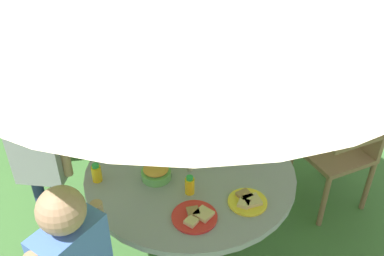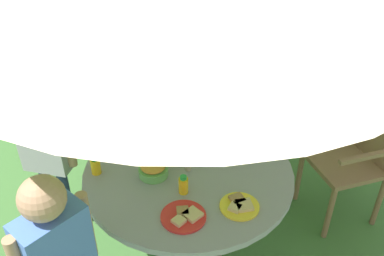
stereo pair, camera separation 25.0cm
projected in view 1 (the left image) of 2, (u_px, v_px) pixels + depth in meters
The scene contains 20 objects.
ground_plane at pixel (190, 247), 2.96m from camera, with size 10.00×10.00×0.02m, color #3D6B33.
garden_table at pixel (190, 186), 2.64m from camera, with size 1.28×1.28×0.70m.
wooden_chair at pixel (347, 136), 3.07m from camera, with size 0.60×0.60×1.07m.
dome_tent at pixel (227, 18), 4.39m from camera, with size 2.57×2.57×1.73m.
potted_plant at pixel (47, 108), 3.65m from camera, with size 0.58×0.58×0.77m.
child_in_white_shirt at pixel (233, 102), 3.23m from camera, with size 0.26×0.36×1.11m.
child_in_pink_shirt at pixel (108, 104), 3.12m from camera, with size 0.33×0.34×1.18m.
child_in_grey_shirt at pixel (37, 150), 2.62m from camera, with size 0.41×0.21×1.20m.
snack_bowl at pixel (156, 172), 2.48m from camera, with size 0.18×0.18×0.09m.
plate_mid_right at pixel (195, 216), 2.23m from camera, with size 0.25×0.25×0.03m.
plate_center_back at pixel (245, 141), 2.79m from camera, with size 0.24×0.24×0.03m.
plate_near_right at pixel (197, 145), 2.76m from camera, with size 0.24×0.24×0.03m.
plate_mid_left at pixel (248, 201), 2.32m from camera, with size 0.22×0.22×0.03m.
juice_bottle_near_left at pixel (217, 115), 2.99m from camera, with size 0.05×0.05×0.12m.
juice_bottle_far_left at pixel (211, 126), 2.87m from camera, with size 0.05×0.05×0.12m.
juice_bottle_far_right at pixel (177, 156), 2.59m from camera, with size 0.05×0.05×0.13m.
juice_bottle_center_front at pixel (190, 185), 2.36m from camera, with size 0.06×0.06×0.12m.
juice_bottle_front_edge at pixel (97, 173), 2.45m from camera, with size 0.06×0.06×0.12m.
cup_near at pixel (129, 141), 2.75m from camera, with size 0.07×0.07×0.07m, color #4C99D8.
cup_far at pixel (131, 150), 2.68m from camera, with size 0.06×0.06×0.07m, color white.
Camera 1 is at (-0.02, -1.99, 2.34)m, focal length 39.17 mm.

